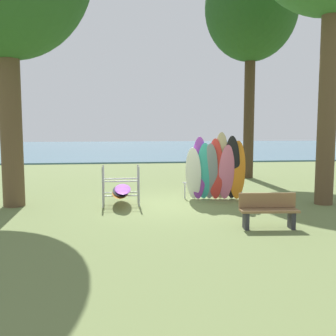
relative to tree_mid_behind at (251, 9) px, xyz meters
name	(u,v)px	position (x,y,z in m)	size (l,w,h in m)	color
ground_plane	(169,205)	(-4.61, -6.08, -7.88)	(80.00, 80.00, 0.00)	olive
lake_water	(134,148)	(-4.61, 25.91, -7.83)	(80.00, 36.00, 0.10)	#477084
tree_mid_behind	(251,9)	(0.00, 0.00, 0.00)	(4.29, 4.29, 10.43)	#42301E
leaning_board_pile	(216,170)	(-2.97, -5.55, -6.86)	(2.12, 1.12, 2.30)	white
board_storage_rack	(121,190)	(-6.08, -5.89, -7.41)	(1.15, 2.11, 1.25)	#9EA0A5
park_bench	(268,210)	(-2.54, -9.15, -7.43)	(1.43, 0.53, 0.85)	#2D2D33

